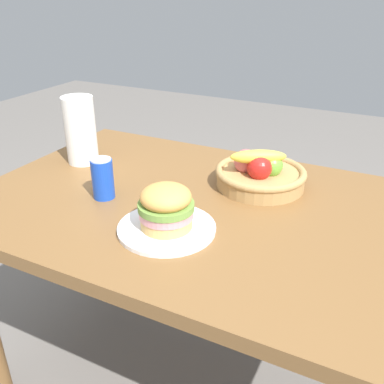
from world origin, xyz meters
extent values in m
plane|color=slate|center=(0.00, 0.00, 0.00)|extent=(8.00, 8.00, 0.00)
cube|color=brown|center=(0.00, 0.00, 0.73)|extent=(1.40, 0.90, 0.04)
cylinder|color=brown|center=(-0.62, 0.37, 0.35)|extent=(0.07, 0.07, 0.71)
cylinder|color=white|center=(-0.02, -0.18, 0.76)|extent=(0.26, 0.26, 0.01)
cylinder|color=#DBAD60|center=(-0.02, -0.18, 0.78)|extent=(0.14, 0.14, 0.03)
cylinder|color=pink|center=(-0.02, -0.18, 0.80)|extent=(0.14, 0.14, 0.02)
cylinder|color=olive|center=(-0.02, -0.18, 0.82)|extent=(0.15, 0.15, 0.02)
ellipsoid|color=#DF9F4D|center=(-0.02, -0.18, 0.85)|extent=(0.13, 0.13, 0.06)
cylinder|color=blue|center=(-0.29, -0.10, 0.81)|extent=(0.07, 0.07, 0.12)
cylinder|color=silver|center=(-0.29, -0.10, 0.87)|extent=(0.06, 0.06, 0.00)
cylinder|color=tan|center=(0.11, 0.19, 0.78)|extent=(0.28, 0.28, 0.05)
torus|color=tan|center=(0.11, 0.19, 0.80)|extent=(0.29, 0.29, 0.02)
sphere|color=#6BAD38|center=(0.14, 0.20, 0.83)|extent=(0.07, 0.07, 0.07)
sphere|color=maroon|center=(0.12, 0.22, 0.83)|extent=(0.07, 0.07, 0.07)
sphere|color=#D16066|center=(0.06, 0.19, 0.83)|extent=(0.08, 0.08, 0.08)
sphere|color=red|center=(0.12, 0.16, 0.83)|extent=(0.08, 0.08, 0.08)
ellipsoid|color=yellow|center=(0.11, 0.17, 0.86)|extent=(0.18, 0.13, 0.06)
cylinder|color=white|center=(-0.53, 0.10, 0.87)|extent=(0.11, 0.11, 0.24)
camera|label=1|loc=(0.48, -1.02, 1.35)|focal=40.07mm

